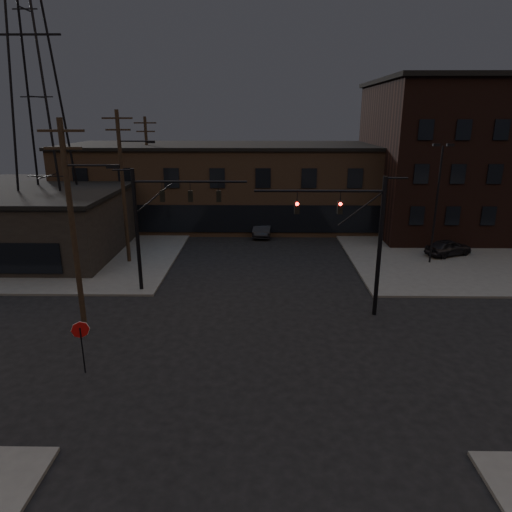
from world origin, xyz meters
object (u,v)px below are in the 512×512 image
at_px(car_crossing, 263,227).
at_px(parked_car_lot_a, 448,247).
at_px(traffic_signal_far, 156,217).
at_px(parked_car_lot_b, 415,231).
at_px(traffic_signal_near, 360,232).
at_px(stop_sign, 81,335).

bearing_deg(car_crossing, parked_car_lot_a, -19.68).
relative_size(traffic_signal_far, parked_car_lot_b, 1.67).
bearing_deg(traffic_signal_near, traffic_signal_far, 163.83).
bearing_deg(parked_car_lot_b, traffic_signal_far, 124.28).
relative_size(stop_sign, parked_car_lot_b, 0.52).
xyz_separation_m(traffic_signal_near, car_crossing, (-5.35, 18.29, -4.16)).
distance_m(traffic_signal_far, car_crossing, 16.79).
bearing_deg(stop_sign, parked_car_lot_b, 46.55).
bearing_deg(traffic_signal_far, traffic_signal_near, -16.17).
height_order(parked_car_lot_b, car_crossing, parked_car_lot_b).
xyz_separation_m(stop_sign, parked_car_lot_a, (23.11, 17.87, -1.02)).
distance_m(parked_car_lot_a, car_crossing, 16.61).
distance_m(traffic_signal_near, stop_sign, 15.17).
bearing_deg(traffic_signal_far, stop_sign, -97.32).
height_order(parked_car_lot_a, parked_car_lot_b, parked_car_lot_b).
height_order(stop_sign, parked_car_lot_a, stop_sign).
relative_size(stop_sign, parked_car_lot_a, 0.63).
bearing_deg(traffic_signal_near, parked_car_lot_a, 49.41).
relative_size(traffic_signal_near, parked_car_lot_b, 1.67).
distance_m(traffic_signal_far, stop_sign, 10.55).
xyz_separation_m(parked_car_lot_a, parked_car_lot_b, (-0.94, 5.53, 0.03)).
bearing_deg(traffic_signal_far, car_crossing, 65.54).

